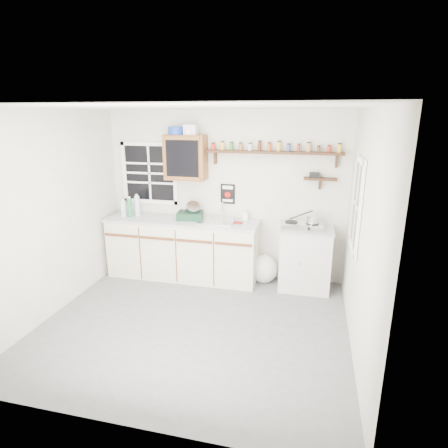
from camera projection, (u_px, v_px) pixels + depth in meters
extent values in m
cube|color=#555558|center=(194.00, 325.00, 4.51)|extent=(3.60, 3.20, 0.02)
cube|color=silver|center=(189.00, 106.00, 3.80)|extent=(3.60, 3.20, 0.02)
cube|color=beige|center=(50.00, 215.00, 4.56)|extent=(0.02, 3.20, 2.50)
cube|color=beige|center=(363.00, 236.00, 3.75)|extent=(0.02, 3.20, 2.50)
cube|color=beige|center=(225.00, 195.00, 5.66)|extent=(3.60, 0.02, 2.50)
cube|color=beige|center=(121.00, 287.00, 2.66)|extent=(3.60, 0.02, 2.50)
cube|color=beige|center=(183.00, 249.00, 5.73)|extent=(2.27, 0.60, 0.88)
cube|color=#95979C|center=(182.00, 221.00, 5.60)|extent=(2.31, 0.62, 0.04)
cube|color=#5F3019|center=(121.00, 235.00, 5.56)|extent=(0.53, 0.02, 0.03)
cube|color=#5F3019|center=(157.00, 238.00, 5.43)|extent=(0.53, 0.02, 0.03)
cube|color=#5F3019|center=(194.00, 241.00, 5.30)|extent=(0.53, 0.02, 0.03)
cube|color=#5F3019|center=(233.00, 244.00, 5.18)|extent=(0.53, 0.02, 0.03)
cube|color=beige|center=(305.00, 259.00, 5.34)|extent=(0.70, 0.55, 0.88)
cube|color=#95979C|center=(307.00, 229.00, 5.22)|extent=(0.73, 0.57, 0.03)
cube|color=silver|center=(217.00, 221.00, 5.47)|extent=(0.52, 0.44, 0.03)
cylinder|color=silver|center=(223.00, 210.00, 5.57)|extent=(0.02, 0.02, 0.28)
cylinder|color=silver|center=(222.00, 202.00, 5.48)|extent=(0.02, 0.14, 0.02)
cube|color=brown|center=(186.00, 157.00, 5.47)|extent=(0.60, 0.30, 0.65)
cube|color=black|center=(182.00, 159.00, 5.32)|extent=(0.48, 0.02, 0.52)
cylinder|color=#18359F|center=(176.00, 131.00, 5.40)|extent=(0.24, 0.24, 0.11)
cube|color=silver|center=(191.00, 130.00, 5.34)|extent=(0.18, 0.15, 0.14)
cylinder|color=silver|center=(189.00, 131.00, 5.31)|extent=(0.12, 0.12, 0.10)
cube|color=black|center=(274.00, 152.00, 5.22)|extent=(1.91, 0.18, 0.04)
cube|color=black|center=(215.00, 158.00, 5.47)|extent=(0.03, 0.10, 0.18)
cube|color=black|center=(337.00, 161.00, 5.09)|extent=(0.03, 0.10, 0.18)
cylinder|color=red|center=(213.00, 147.00, 5.40)|extent=(0.06, 0.06, 0.09)
cylinder|color=black|center=(213.00, 143.00, 5.38)|extent=(0.05, 0.05, 0.02)
cylinder|color=gold|center=(222.00, 146.00, 5.36)|extent=(0.06, 0.06, 0.11)
cylinder|color=black|center=(222.00, 142.00, 5.35)|extent=(0.05, 0.05, 0.02)
cylinder|color=#267226|center=(231.00, 147.00, 5.33)|extent=(0.05, 0.05, 0.10)
cylinder|color=black|center=(231.00, 142.00, 5.32)|extent=(0.05, 0.05, 0.02)
cylinder|color=#99591E|center=(241.00, 147.00, 5.30)|extent=(0.06, 0.06, 0.09)
cylinder|color=black|center=(241.00, 143.00, 5.29)|extent=(0.05, 0.05, 0.02)
cylinder|color=silver|center=(250.00, 147.00, 5.27)|extent=(0.05, 0.05, 0.09)
cylinder|color=black|center=(250.00, 143.00, 5.26)|extent=(0.05, 0.05, 0.02)
cylinder|color=#4C2614|center=(259.00, 146.00, 5.24)|extent=(0.05, 0.05, 0.13)
cylinder|color=black|center=(260.00, 141.00, 5.22)|extent=(0.05, 0.05, 0.02)
cylinder|color=#B24C19|center=(269.00, 147.00, 5.21)|extent=(0.06, 0.06, 0.10)
cylinder|color=black|center=(269.00, 143.00, 5.20)|extent=(0.05, 0.05, 0.02)
cylinder|color=gold|center=(279.00, 147.00, 5.18)|extent=(0.06, 0.06, 0.12)
cylinder|color=black|center=(279.00, 141.00, 5.16)|extent=(0.05, 0.05, 0.02)
cylinder|color=#334C8C|center=(289.00, 148.00, 5.15)|extent=(0.05, 0.05, 0.09)
cylinder|color=black|center=(289.00, 144.00, 5.14)|extent=(0.04, 0.04, 0.02)
cylinder|color=maroon|center=(298.00, 148.00, 5.12)|extent=(0.05, 0.05, 0.09)
cylinder|color=black|center=(299.00, 144.00, 5.11)|extent=(0.04, 0.04, 0.02)
cylinder|color=#BF8C3F|center=(309.00, 147.00, 5.09)|extent=(0.06, 0.06, 0.12)
cylinder|color=black|center=(309.00, 143.00, 5.07)|extent=(0.05, 0.05, 0.02)
cylinder|color=brown|center=(319.00, 149.00, 5.07)|extent=(0.05, 0.05, 0.07)
cylinder|color=black|center=(319.00, 146.00, 5.06)|extent=(0.04, 0.04, 0.02)
cylinder|color=red|center=(329.00, 149.00, 5.04)|extent=(0.05, 0.05, 0.08)
cylinder|color=black|center=(329.00, 145.00, 5.02)|extent=(0.05, 0.05, 0.02)
cylinder|color=gold|center=(339.00, 148.00, 5.00)|extent=(0.06, 0.06, 0.11)
cylinder|color=black|center=(340.00, 144.00, 4.98)|extent=(0.05, 0.05, 0.02)
cube|color=black|center=(320.00, 179.00, 5.18)|extent=(0.45, 0.15, 0.03)
cube|color=black|center=(320.00, 184.00, 5.24)|extent=(0.03, 0.08, 0.14)
cube|color=black|center=(314.00, 175.00, 5.18)|extent=(0.14, 0.10, 0.07)
cube|color=black|center=(228.00, 194.00, 5.62)|extent=(0.22, 0.01, 0.30)
cube|color=white|center=(228.00, 187.00, 5.59)|extent=(0.16, 0.00, 0.05)
cylinder|color=#A50C0C|center=(228.00, 195.00, 5.62)|extent=(0.09, 0.01, 0.09)
cube|color=white|center=(228.00, 201.00, 5.64)|extent=(0.16, 0.00, 0.04)
cube|color=black|center=(150.00, 173.00, 5.82)|extent=(0.85, 0.02, 0.90)
cube|color=white|center=(150.00, 173.00, 5.82)|extent=(0.93, 0.03, 0.98)
cube|color=black|center=(357.00, 205.00, 4.22)|extent=(0.02, 0.70, 1.00)
cube|color=white|center=(357.00, 205.00, 4.22)|extent=(0.03, 0.78, 1.08)
cylinder|color=silver|center=(123.00, 208.00, 5.75)|extent=(0.08, 0.08, 0.24)
cylinder|color=silver|center=(123.00, 200.00, 5.71)|extent=(0.05, 0.05, 0.03)
cylinder|color=#28784A|center=(130.00, 208.00, 5.71)|extent=(0.07, 0.07, 0.28)
cylinder|color=silver|center=(129.00, 198.00, 5.67)|extent=(0.04, 0.04, 0.03)
cylinder|color=silver|center=(137.00, 206.00, 5.76)|extent=(0.08, 0.08, 0.31)
cylinder|color=silver|center=(137.00, 195.00, 5.71)|extent=(0.04, 0.04, 0.03)
cube|color=#10311D|center=(190.00, 216.00, 5.59)|extent=(0.41, 0.33, 0.11)
cylinder|color=silver|center=(193.00, 208.00, 5.55)|extent=(0.29, 0.30, 0.22)
imported|color=silver|center=(245.00, 214.00, 5.53)|extent=(0.08, 0.08, 0.17)
cube|color=maroon|center=(238.00, 223.00, 5.39)|extent=(0.13, 0.11, 0.02)
cube|color=silver|center=(302.00, 225.00, 5.20)|extent=(0.61, 0.38, 0.07)
cylinder|color=black|center=(291.00, 222.00, 5.22)|extent=(0.18, 0.18, 0.01)
cylinder|color=black|center=(312.00, 223.00, 5.16)|extent=(0.18, 0.18, 0.01)
cylinder|color=silver|center=(313.00, 220.00, 5.14)|extent=(0.16, 0.16, 0.10)
cylinder|color=black|center=(301.00, 215.00, 5.24)|extent=(0.32, 0.04, 0.16)
ellipsoid|color=silver|center=(264.00, 269.00, 5.62)|extent=(0.42, 0.38, 0.44)
cone|color=silver|center=(265.00, 257.00, 5.55)|extent=(0.12, 0.12, 0.12)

